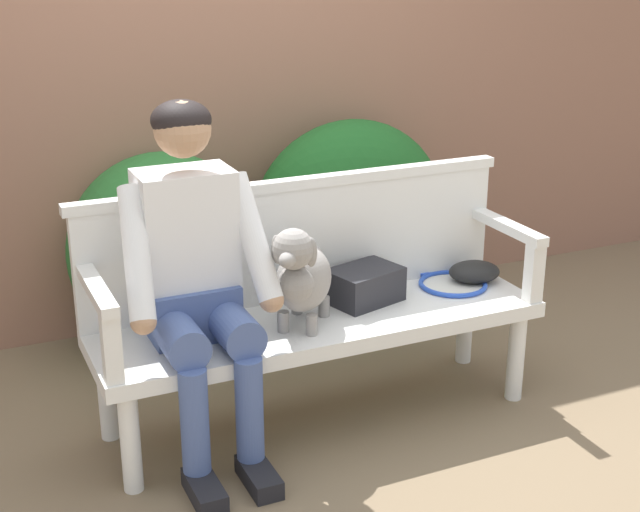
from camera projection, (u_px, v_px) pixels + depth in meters
The scene contains 13 objects.
ground_plane at pixel (320, 416), 3.65m from camera, with size 40.00×40.00×0.00m, color #7A664C.
brick_garden_fence at pixel (207, 80), 4.40m from camera, with size 8.00×0.30×2.34m, color #936651.
hedge_bush_mid_right at pixel (350, 218), 4.53m from camera, with size 1.03×0.62×0.99m, color #1E5B23.
hedge_bush_mid_left at pixel (165, 249), 4.19m from camera, with size 0.90×0.80×0.92m, color #286B2D.
garden_bench at pixel (320, 330), 3.52m from camera, with size 1.77×0.50×0.44m.
bench_backrest at pixel (297, 238), 3.61m from camera, with size 1.81×0.06×0.50m.
bench_armrest_left_end at pixel (102, 313), 3.03m from camera, with size 0.06×0.50×0.28m.
bench_armrest_right_end at pixel (517, 245), 3.69m from camera, with size 0.06×0.50×0.28m.
person_seated at pixel (194, 270), 3.20m from camera, with size 0.56×0.65×1.31m.
dog_on_bench at pixel (301, 275), 3.33m from camera, with size 0.35×0.39×0.42m.
tennis_racket at pixel (447, 282), 3.82m from camera, with size 0.38×0.58×0.03m.
baseball_glove at pixel (474, 272), 3.84m from camera, with size 0.22×0.17×0.09m, color black.
sports_bag at pixel (364, 285), 3.63m from camera, with size 0.28×0.20×0.14m, color #232328.
Camera 1 is at (-1.33, -2.93, 1.84)m, focal length 50.63 mm.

